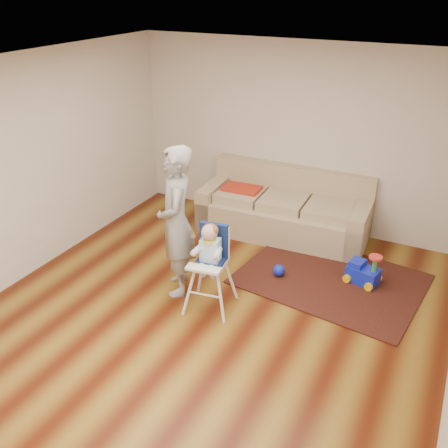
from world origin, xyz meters
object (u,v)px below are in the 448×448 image
at_px(ride_on_toy, 364,267).
at_px(high_chair, 210,268).
at_px(side_table, 225,199).
at_px(sofa, 284,204).
at_px(toy_ball, 279,270).
at_px(adult, 176,222).

bearing_deg(ride_on_toy, high_chair, -125.67).
relative_size(side_table, ride_on_toy, 1.31).
relative_size(sofa, ride_on_toy, 5.92).
bearing_deg(sofa, high_chair, -95.19).
xyz_separation_m(toy_ball, high_chair, (-0.48, -0.95, 0.42)).
relative_size(side_table, adult, 0.30).
height_order(ride_on_toy, toy_ball, ride_on_toy).
height_order(ride_on_toy, adult, adult).
distance_m(side_table, toy_ball, 1.96).
bearing_deg(toy_ball, adult, -141.40).
relative_size(ride_on_toy, toy_ball, 2.77).
relative_size(high_chair, adult, 0.59).
bearing_deg(adult, sofa, 131.34).
relative_size(side_table, toy_ball, 3.63).
height_order(side_table, toy_ball, side_table).
height_order(high_chair, adult, adult).
bearing_deg(ride_on_toy, toy_ball, -148.15).
distance_m(side_table, high_chair, 2.48).
bearing_deg(toy_ball, ride_on_toy, 18.85).
distance_m(ride_on_toy, toy_ball, 1.05).
xyz_separation_m(side_table, adult, (0.43, -2.12, 0.64)).
height_order(toy_ball, high_chair, high_chair).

